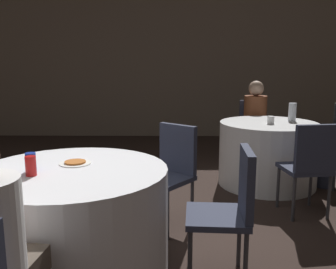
{
  "coord_description": "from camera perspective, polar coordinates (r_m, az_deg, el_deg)",
  "views": [
    {
      "loc": [
        0.71,
        -2.47,
        1.42
      ],
      "look_at": [
        0.67,
        0.55,
        0.84
      ],
      "focal_mm": 40.0,
      "sensor_mm": 36.0,
      "label": 1
    }
  ],
  "objects": [
    {
      "name": "bottle_far",
      "position": [
        4.66,
        18.41,
        3.27
      ],
      "size": [
        0.09,
        0.09,
        0.21
      ],
      "color": "silver",
      "rests_on": "table_far"
    },
    {
      "name": "pizza_plate_near",
      "position": [
        2.65,
        -13.94,
        -4.16
      ],
      "size": [
        0.22,
        0.22,
        0.02
      ],
      "color": "white",
      "rests_on": "table_near"
    },
    {
      "name": "person_floral_shirt",
      "position": [
        5.29,
        13.21,
        1.57
      ],
      "size": [
        0.31,
        0.5,
        1.18
      ],
      "rotation": [
        0.0,
        0.0,
        -3.18
      ],
      "color": "black",
      "rests_on": "ground_plane"
    },
    {
      "name": "table_far",
      "position": [
        4.55,
        14.91,
        -2.83
      ],
      "size": [
        1.13,
        1.13,
        0.74
      ],
      "color": "white",
      "rests_on": "ground_plane"
    },
    {
      "name": "chair_near_northeast",
      "position": [
        3.27,
        0.53,
        -4.77
      ],
      "size": [
        0.56,
        0.56,
        0.89
      ],
      "rotation": [
        0.0,
        0.0,
        -3.82
      ],
      "color": "#2D3347",
      "rests_on": "ground_plane"
    },
    {
      "name": "ground_plane",
      "position": [
        2.94,
        -14.11,
        -18.39
      ],
      "size": [
        16.0,
        16.0,
        0.0
      ],
      "primitive_type": "plane",
      "color": "#332621"
    },
    {
      "name": "table_near",
      "position": [
        2.65,
        -14.12,
        -12.86
      ],
      "size": [
        1.26,
        1.26,
        0.74
      ],
      "color": "silver",
      "rests_on": "ground_plane"
    },
    {
      "name": "chair_far_north",
      "position": [
        5.45,
        12.88,
        1.31
      ],
      "size": [
        0.41,
        0.42,
        0.89
      ],
      "rotation": [
        0.0,
        0.0,
        -3.18
      ],
      "color": "#2D3347",
      "rests_on": "ground_plane"
    },
    {
      "name": "wall_back",
      "position": [
        7.29,
        -4.94,
        10.7
      ],
      "size": [
        16.0,
        0.06,
        2.8
      ],
      "color": "gray",
      "rests_on": "ground_plane"
    },
    {
      "name": "cup_far",
      "position": [
        4.38,
        15.39,
        2.14
      ],
      "size": [
        0.08,
        0.08,
        0.09
      ],
      "color": "white",
      "rests_on": "table_far"
    },
    {
      "name": "soda_can_blue",
      "position": [
        2.53,
        -20.17,
        -4.01
      ],
      "size": [
        0.07,
        0.07,
        0.12
      ],
      "color": "#1E38A5",
      "rests_on": "table_near"
    },
    {
      "name": "chair_far_south",
      "position": [
        3.66,
        20.79,
        -3.81
      ],
      "size": [
        0.45,
        0.46,
        0.89
      ],
      "rotation": [
        0.0,
        0.0,
        0.14
      ],
      "color": "#2D3347",
      "rests_on": "ground_plane"
    },
    {
      "name": "soda_can_red",
      "position": [
        2.44,
        -20.19,
        -4.52
      ],
      "size": [
        0.07,
        0.07,
        0.12
      ],
      "color": "red",
      "rests_on": "table_near"
    },
    {
      "name": "chair_near_east",
      "position": [
        2.47,
        9.67,
        -10.21
      ],
      "size": [
        0.43,
        0.42,
        0.89
      ],
      "rotation": [
        0.0,
        0.0,
        1.51
      ],
      "color": "#2D3347",
      "rests_on": "ground_plane"
    }
  ]
}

